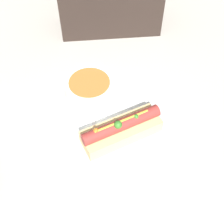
# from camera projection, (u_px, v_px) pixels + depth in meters

# --- Properties ---
(ground_plane) EXTENTS (4.00, 4.00, 0.00)m
(ground_plane) POSITION_uv_depth(u_px,v_px,m) (112.00, 124.00, 0.71)
(ground_plane) COLOR #BCB7AD
(dinner_plate) EXTENTS (0.26, 0.26, 0.02)m
(dinner_plate) POSITION_uv_depth(u_px,v_px,m) (112.00, 122.00, 0.71)
(dinner_plate) COLOR white
(dinner_plate) RESTS_ON ground_plane
(hot_dog) EXTENTS (0.18, 0.12, 0.06)m
(hot_dog) POSITION_uv_depth(u_px,v_px,m) (121.00, 129.00, 0.65)
(hot_dog) COLOR #E5C17F
(hot_dog) RESTS_ON dinner_plate
(soup_bowl) EXTENTS (0.11, 0.11, 0.06)m
(soup_bowl) POSITION_uv_depth(u_px,v_px,m) (90.00, 90.00, 0.71)
(soup_bowl) COLOR white
(soup_bowl) RESTS_ON dinner_plate
(spoon) EXTENTS (0.04, 0.17, 0.01)m
(spoon) POSITION_uv_depth(u_px,v_px,m) (95.00, 109.00, 0.71)
(spoon) COLOR #B7B7BC
(spoon) RESTS_ON dinner_plate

